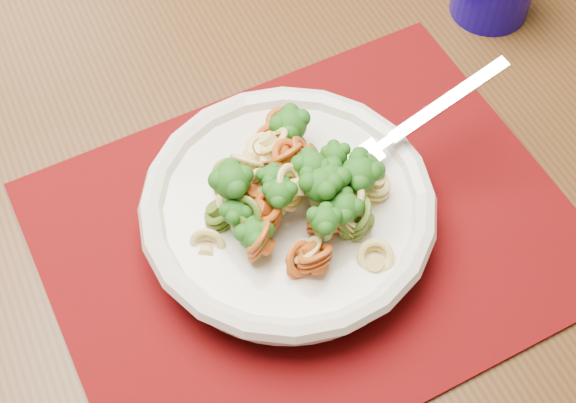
{
  "coord_description": "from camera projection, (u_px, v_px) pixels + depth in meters",
  "views": [
    {
      "loc": [
        0.35,
        -0.88,
        1.32
      ],
      "look_at": [
        0.36,
        -0.54,
        0.79
      ],
      "focal_mm": 50.0,
      "sensor_mm": 36.0,
      "label": 1
    }
  ],
  "objects": [
    {
      "name": "placemat",
      "position": [
        310.0,
        235.0,
        0.66
      ],
      "size": [
        0.52,
        0.47,
        0.0
      ],
      "primitive_type": "cube",
      "rotation": [
        0.0,
        0.0,
        0.43
      ],
      "color": "#5A0803",
      "rests_on": "dining_table"
    },
    {
      "name": "dining_table",
      "position": [
        196.0,
        211.0,
        0.79
      ],
      "size": [
        1.62,
        1.35,
        0.75
      ],
      "rotation": [
        0.0,
        0.0,
        0.4
      ],
      "color": "#482E14",
      "rests_on": "ground"
    },
    {
      "name": "pasta_broccoli_heap",
      "position": [
        288.0,
        197.0,
        0.62
      ],
      "size": [
        0.2,
        0.2,
        0.06
      ],
      "primitive_type": null,
      "color": "#DBC56C",
      "rests_on": "pasta_bowl"
    },
    {
      "name": "pasta_bowl",
      "position": [
        288.0,
        210.0,
        0.64
      ],
      "size": [
        0.24,
        0.24,
        0.05
      ],
      "color": "silver",
      "rests_on": "placemat"
    },
    {
      "name": "fork",
      "position": [
        366.0,
        156.0,
        0.64
      ],
      "size": [
        0.17,
        0.1,
        0.08
      ],
      "primitive_type": null,
      "rotation": [
        0.0,
        -0.35,
        0.45
      ],
      "color": "silver",
      "rests_on": "pasta_bowl"
    }
  ]
}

